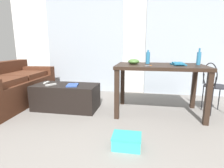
{
  "coord_description": "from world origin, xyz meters",
  "views": [
    {
      "loc": [
        0.23,
        -1.16,
        1.07
      ],
      "look_at": [
        -0.3,
        1.77,
        0.44
      ],
      "focal_mm": 28.07,
      "sensor_mm": 36.0,
      "label": 1
    }
  ],
  "objects_px": {
    "tv_remote_on_table": "(176,63)",
    "scissors": "(149,65)",
    "coffee_table": "(66,97)",
    "bottle_near": "(148,58)",
    "tv_remote_primary": "(51,85)",
    "shoebox": "(127,141)",
    "bottle_far": "(199,58)",
    "bowl": "(134,62)",
    "wire_chair": "(214,82)",
    "tv_remote_secondary": "(46,82)",
    "couch": "(10,88)",
    "craft_table": "(160,72)",
    "book_stack": "(178,64)",
    "magazine": "(73,85)"
  },
  "relations": [
    {
      "from": "tv_remote_on_table",
      "to": "scissors",
      "type": "relative_size",
      "value": 1.4
    },
    {
      "from": "coffee_table",
      "to": "bottle_near",
      "type": "height_order",
      "value": "bottle_near"
    },
    {
      "from": "tv_remote_primary",
      "to": "shoebox",
      "type": "xyz_separation_m",
      "value": [
        1.38,
        -0.94,
        -0.37
      ]
    },
    {
      "from": "bottle_far",
      "to": "bowl",
      "type": "xyz_separation_m",
      "value": [
        -1.0,
        -0.06,
        -0.06
      ]
    },
    {
      "from": "wire_chair",
      "to": "scissors",
      "type": "bearing_deg",
      "value": -162.53
    },
    {
      "from": "bottle_near",
      "to": "tv_remote_secondary",
      "type": "distance_m",
      "value": 1.84
    },
    {
      "from": "wire_chair",
      "to": "tv_remote_primary",
      "type": "bearing_deg",
      "value": -172.8
    },
    {
      "from": "couch",
      "to": "scissors",
      "type": "bearing_deg",
      "value": -3.4
    },
    {
      "from": "scissors",
      "to": "coffee_table",
      "type": "bearing_deg",
      "value": 176.3
    },
    {
      "from": "craft_table",
      "to": "shoebox",
      "type": "distance_m",
      "value": 1.34
    },
    {
      "from": "couch",
      "to": "tv_remote_secondary",
      "type": "bearing_deg",
      "value": 1.12
    },
    {
      "from": "coffee_table",
      "to": "wire_chair",
      "type": "distance_m",
      "value": 2.46
    },
    {
      "from": "craft_table",
      "to": "bowl",
      "type": "xyz_separation_m",
      "value": [
        -0.41,
        0.02,
        0.15
      ]
    },
    {
      "from": "couch",
      "to": "tv_remote_on_table",
      "type": "xyz_separation_m",
      "value": [
        3.01,
        0.31,
        0.49
      ]
    },
    {
      "from": "wire_chair",
      "to": "book_stack",
      "type": "distance_m",
      "value": 0.68
    },
    {
      "from": "bottle_near",
      "to": "book_stack",
      "type": "xyz_separation_m",
      "value": [
        0.46,
        -0.15,
        -0.08
      ]
    },
    {
      "from": "bottle_near",
      "to": "scissors",
      "type": "bearing_deg",
      "value": -86.84
    },
    {
      "from": "bowl",
      "to": "tv_remote_secondary",
      "type": "relative_size",
      "value": 1.04
    },
    {
      "from": "bottle_far",
      "to": "shoebox",
      "type": "height_order",
      "value": "bottle_far"
    },
    {
      "from": "coffee_table",
      "to": "scissors",
      "type": "xyz_separation_m",
      "value": [
        1.39,
        -0.09,
        0.58
      ]
    },
    {
      "from": "scissors",
      "to": "tv_remote_primary",
      "type": "distance_m",
      "value": 1.65
    },
    {
      "from": "bottle_near",
      "to": "bottle_far",
      "type": "bearing_deg",
      "value": -4.66
    },
    {
      "from": "craft_table",
      "to": "magazine",
      "type": "distance_m",
      "value": 1.44
    },
    {
      "from": "tv_remote_secondary",
      "to": "magazine",
      "type": "distance_m",
      "value": 0.57
    },
    {
      "from": "bottle_near",
      "to": "scissors",
      "type": "xyz_separation_m",
      "value": [
        0.02,
        -0.32,
        -0.1
      ]
    },
    {
      "from": "wire_chair",
      "to": "tv_remote_primary",
      "type": "xyz_separation_m",
      "value": [
        -2.64,
        -0.33,
        -0.07
      ]
    },
    {
      "from": "couch",
      "to": "book_stack",
      "type": "xyz_separation_m",
      "value": [
        2.99,
        0.02,
        0.5
      ]
    },
    {
      "from": "bowl",
      "to": "tv_remote_on_table",
      "type": "xyz_separation_m",
      "value": [
        0.7,
        0.26,
        -0.03
      ]
    },
    {
      "from": "coffee_table",
      "to": "tv_remote_on_table",
      "type": "relative_size",
      "value": 7.38
    },
    {
      "from": "scissors",
      "to": "shoebox",
      "type": "relative_size",
      "value": 0.34
    },
    {
      "from": "coffee_table",
      "to": "wire_chair",
      "type": "relative_size",
      "value": 1.32
    },
    {
      "from": "book_stack",
      "to": "wire_chair",
      "type": "bearing_deg",
      "value": 14.48
    },
    {
      "from": "magazine",
      "to": "shoebox",
      "type": "height_order",
      "value": "magazine"
    },
    {
      "from": "tv_remote_secondary",
      "to": "bowl",
      "type": "bearing_deg",
      "value": -5.11
    },
    {
      "from": "coffee_table",
      "to": "tv_remote_secondary",
      "type": "distance_m",
      "value": 0.47
    },
    {
      "from": "couch",
      "to": "tv_remote_on_table",
      "type": "height_order",
      "value": "tv_remote_on_table"
    },
    {
      "from": "bottle_far",
      "to": "tv_remote_on_table",
      "type": "relative_size",
      "value": 1.72
    },
    {
      "from": "tv_remote_on_table",
      "to": "magazine",
      "type": "relative_size",
      "value": 0.59
    },
    {
      "from": "book_stack",
      "to": "scissors",
      "type": "bearing_deg",
      "value": -158.66
    },
    {
      "from": "magazine",
      "to": "couch",
      "type": "bearing_deg",
      "value": 161.9
    },
    {
      "from": "couch",
      "to": "scissors",
      "type": "relative_size",
      "value": 18.04
    },
    {
      "from": "magazine",
      "to": "tv_remote_on_table",
      "type": "bearing_deg",
      "value": 0.95
    },
    {
      "from": "tv_remote_secondary",
      "to": "magazine",
      "type": "relative_size",
      "value": 0.71
    },
    {
      "from": "coffee_table",
      "to": "shoebox",
      "type": "relative_size",
      "value": 3.53
    },
    {
      "from": "bottle_far",
      "to": "tv_remote_primary",
      "type": "distance_m",
      "value": 2.42
    },
    {
      "from": "craft_table",
      "to": "bottle_far",
      "type": "bearing_deg",
      "value": 7.89
    },
    {
      "from": "tv_remote_primary",
      "to": "scissors",
      "type": "bearing_deg",
      "value": 30.33
    },
    {
      "from": "coffee_table",
      "to": "tv_remote_on_table",
      "type": "height_order",
      "value": "tv_remote_on_table"
    },
    {
      "from": "wire_chair",
      "to": "bottle_far",
      "type": "height_order",
      "value": "bottle_far"
    },
    {
      "from": "craft_table",
      "to": "tv_remote_on_table",
      "type": "height_order",
      "value": "tv_remote_on_table"
    }
  ]
}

